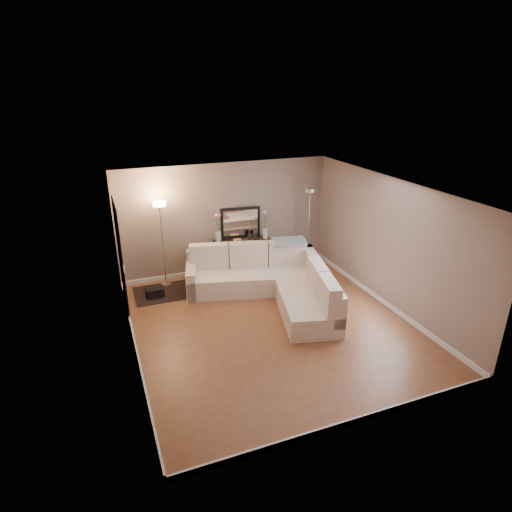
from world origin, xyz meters
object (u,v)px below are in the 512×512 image
object	(u,v)px
console_table	(239,254)
floor_lamp_unlit	(309,212)
sectional_sofa	(272,281)
floor_lamp_lit	(161,228)

from	to	relation	value
console_table	floor_lamp_unlit	xyz separation A→B (m)	(1.70, -0.25, 0.93)
floor_lamp_unlit	console_table	bearing A→B (deg)	171.66
sectional_sofa	floor_lamp_unlit	distance (m)	2.17
sectional_sofa	floor_lamp_unlit	world-z (taller)	floor_lamp_unlit
console_table	floor_lamp_lit	size ratio (longest dim) A/B	0.71
sectional_sofa	console_table	world-z (taller)	sectional_sofa
floor_lamp_lit	floor_lamp_unlit	xyz separation A→B (m)	(3.47, -0.16, 0.03)
sectional_sofa	floor_lamp_unlit	xyz separation A→B (m)	(1.48, 1.22, 1.02)
console_table	floor_lamp_lit	bearing A→B (deg)	-177.27
console_table	floor_lamp_lit	world-z (taller)	floor_lamp_lit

